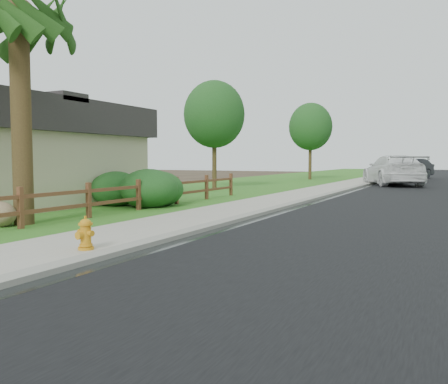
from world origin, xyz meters
The scene contains 18 objects.
ground centered at (0.00, 0.00, 0.00)m, with size 120.00×120.00×0.00m, color #33261C.
road centered at (4.60, 35.00, 0.01)m, with size 8.00×90.00×0.02m, color black.
curb centered at (0.40, 35.00, 0.06)m, with size 0.40×90.00×0.12m, color gray.
wet_gutter centered at (0.75, 35.00, 0.02)m, with size 0.50×90.00×0.00m, color black.
sidewalk centered at (-0.90, 35.00, 0.05)m, with size 2.20×90.00×0.10m, color gray.
grass_strip centered at (-2.80, 35.00, 0.03)m, with size 1.60×90.00×0.06m, color #245E1B.
lawn_near centered at (-8.00, 35.00, 0.02)m, with size 9.00×90.00×0.04m, color #245E1B.
ranch_fence centered at (-3.60, 6.40, 0.62)m, with size 0.12×16.92×1.10m.
palm_tree centered at (-4.30, 3.50, 5.52)m, with size 3.60×3.60×6.60m.
fire_hydrant centered at (-0.10, 1.29, 0.39)m, with size 0.41×0.33×0.63m.
white_suv centered at (2.04, 28.26, 1.02)m, with size 2.81×6.90×2.00m, color silver.
dark_car_mid centered at (2.32, 34.41, 0.92)m, with size 2.12×5.26×1.79m, color black.
dark_car_far centered at (2.00, 40.35, 0.91)m, with size 1.89×5.42×1.79m, color black.
shrub_b centered at (-5.43, 8.67, 0.66)m, with size 1.89×1.89×1.32m, color #184418.
shrub_c centered at (-3.90, 9.23, 0.67)m, with size 1.85×1.85×1.33m, color #184418.
shrub_d centered at (-3.90, 8.63, 0.72)m, with size 2.10×2.10×1.43m, color #184418.
tree_near_left centered at (-7.00, 19.60, 4.40)m, with size 3.61×3.61×6.40m.
tree_mid_left centered at (-5.40, 34.16, 4.51)m, with size 3.66×3.66×6.54m.
Camera 1 is at (6.09, -5.36, 1.78)m, focal length 38.00 mm.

